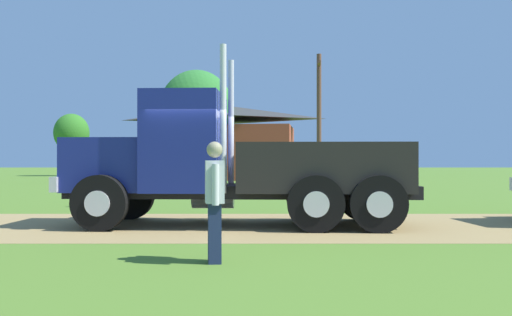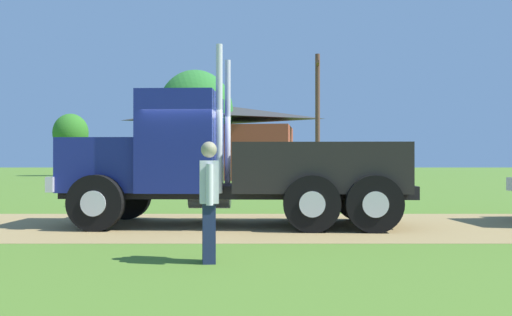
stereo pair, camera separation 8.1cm
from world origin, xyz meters
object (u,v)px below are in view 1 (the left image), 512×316
Objects in this scene: visitor_walking_mid at (213,197)px; visitor_far_side at (108,179)px; shed_building at (220,143)px; truck_foreground_white at (232,165)px; utility_pole_far at (318,116)px.

visitor_walking_mid is 1.05× the size of visitor_far_side.
shed_building is at bearing 85.76° from visitor_far_side.
visitor_far_side is at bearing 129.78° from truck_foreground_white.
visitor_walking_mid is (-0.07, -4.59, -0.40)m from truck_foreground_white.
visitor_walking_mid is 23.54m from utility_pole_far.
visitor_far_side is at bearing -120.57° from utility_pole_far.
visitor_walking_mid reaches higher than visitor_far_side.
visitor_far_side is (-3.95, 9.43, -0.05)m from visitor_walking_mid.
visitor_walking_mid is 35.22m from shed_building.
shed_building reaches higher than visitor_far_side.
shed_building is at bearing 93.98° from truck_foreground_white.
utility_pole_far reaches higher than visitor_walking_mid.
utility_pole_far is (3.99, 18.40, 2.56)m from truck_foreground_white.
visitor_walking_mid is 0.24× the size of utility_pole_far.
shed_building is at bearing 93.34° from visitor_walking_mid.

